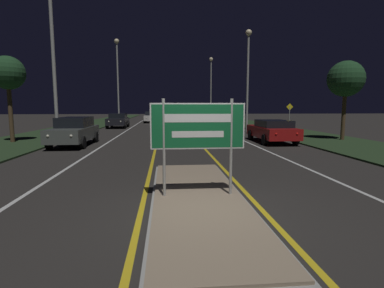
{
  "coord_description": "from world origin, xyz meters",
  "views": [
    {
      "loc": [
        -0.74,
        -6.11,
        2.17
      ],
      "look_at": [
        0.0,
        2.18,
        1.12
      ],
      "focal_mm": 28.0,
      "sensor_mm": 36.0,
      "label": 1
    }
  ],
  "objects_px": {
    "streetlight_left_far": "(118,69)",
    "car_approaching_0": "(74,131)",
    "car_receding_0": "(272,130)",
    "streetlight_left_near": "(52,37)",
    "car_receding_1": "(200,122)",
    "warning_sign": "(289,114)",
    "car_receding_2": "(223,118)",
    "streetlight_right_far": "(211,78)",
    "streetlight_right_near": "(248,66)",
    "car_approaching_2": "(152,117)",
    "car_approaching_1": "(118,120)",
    "car_receding_3": "(208,115)",
    "highway_sign": "(198,129)"
  },
  "relations": [
    {
      "from": "car_approaching_2",
      "to": "warning_sign",
      "type": "xyz_separation_m",
      "value": [
        12.63,
        -15.23,
        0.71
      ]
    },
    {
      "from": "highway_sign",
      "to": "car_receding_1",
      "type": "bearing_deg",
      "value": 83.21
    },
    {
      "from": "streetlight_right_near",
      "to": "warning_sign",
      "type": "distance_m",
      "value": 5.56
    },
    {
      "from": "car_approaching_0",
      "to": "car_approaching_1",
      "type": "relative_size",
      "value": 1.13
    },
    {
      "from": "streetlight_right_near",
      "to": "warning_sign",
      "type": "relative_size",
      "value": 3.63
    },
    {
      "from": "car_receding_0",
      "to": "warning_sign",
      "type": "bearing_deg",
      "value": 60.82
    },
    {
      "from": "streetlight_right_near",
      "to": "warning_sign",
      "type": "height_order",
      "value": "streetlight_right_near"
    },
    {
      "from": "streetlight_left_far",
      "to": "streetlight_right_far",
      "type": "xyz_separation_m",
      "value": [
        12.43,
        10.22,
        -0.01
      ]
    },
    {
      "from": "streetlight_left_near",
      "to": "streetlight_right_near",
      "type": "relative_size",
      "value": 1.0
    },
    {
      "from": "streetlight_left_near",
      "to": "car_receding_1",
      "type": "xyz_separation_m",
      "value": [
        8.89,
        9.86,
        -4.95
      ]
    },
    {
      "from": "streetlight_left_near",
      "to": "car_approaching_2",
      "type": "bearing_deg",
      "value": 80.54
    },
    {
      "from": "car_receding_1",
      "to": "car_approaching_0",
      "type": "bearing_deg",
      "value": -130.77
    },
    {
      "from": "streetlight_left_far",
      "to": "car_receding_2",
      "type": "bearing_deg",
      "value": -4.21
    },
    {
      "from": "car_approaching_2",
      "to": "streetlight_right_near",
      "type": "bearing_deg",
      "value": -60.2
    },
    {
      "from": "streetlight_left_near",
      "to": "car_receding_3",
      "type": "distance_m",
      "value": 33.53
    },
    {
      "from": "car_receding_1",
      "to": "car_receding_3",
      "type": "distance_m",
      "value": 21.12
    },
    {
      "from": "car_receding_2",
      "to": "car_approaching_2",
      "type": "relative_size",
      "value": 1.04
    },
    {
      "from": "streetlight_right_near",
      "to": "car_receding_2",
      "type": "xyz_separation_m",
      "value": [
        -0.23,
        9.7,
        -4.77
      ]
    },
    {
      "from": "highway_sign",
      "to": "streetlight_right_far",
      "type": "distance_m",
      "value": 40.05
    },
    {
      "from": "streetlight_left_far",
      "to": "car_approaching_1",
      "type": "height_order",
      "value": "streetlight_left_far"
    },
    {
      "from": "car_receding_2",
      "to": "streetlight_right_near",
      "type": "bearing_deg",
      "value": -88.64
    },
    {
      "from": "car_receding_0",
      "to": "streetlight_left_near",
      "type": "bearing_deg",
      "value": -176.15
    },
    {
      "from": "streetlight_right_far",
      "to": "car_approaching_2",
      "type": "height_order",
      "value": "streetlight_right_far"
    },
    {
      "from": "car_receding_2",
      "to": "car_receding_3",
      "type": "height_order",
      "value": "car_receding_2"
    },
    {
      "from": "streetlight_left_near",
      "to": "streetlight_right_far",
      "type": "relative_size",
      "value": 0.89
    },
    {
      "from": "streetlight_left_far",
      "to": "car_approaching_0",
      "type": "bearing_deg",
      "value": -88.9
    },
    {
      "from": "streetlight_right_near",
      "to": "car_receding_3",
      "type": "relative_size",
      "value": 2.09
    },
    {
      "from": "streetlight_left_near",
      "to": "car_receding_2",
      "type": "height_order",
      "value": "streetlight_left_near"
    },
    {
      "from": "car_receding_0",
      "to": "car_approaching_1",
      "type": "relative_size",
      "value": 1.1
    },
    {
      "from": "car_receding_0",
      "to": "warning_sign",
      "type": "distance_m",
      "value": 9.04
    },
    {
      "from": "car_receding_2",
      "to": "car_approaching_2",
      "type": "xyz_separation_m",
      "value": [
        -8.57,
        5.66,
        0.03
      ]
    },
    {
      "from": "car_approaching_0",
      "to": "streetlight_right_far",
      "type": "bearing_deg",
      "value": 67.36
    },
    {
      "from": "highway_sign",
      "to": "car_approaching_1",
      "type": "xyz_separation_m",
      "value": [
        -5.52,
        24.2,
        -0.87
      ]
    },
    {
      "from": "streetlight_right_far",
      "to": "car_receding_3",
      "type": "height_order",
      "value": "streetlight_right_far"
    },
    {
      "from": "car_approaching_1",
      "to": "streetlight_left_near",
      "type": "bearing_deg",
      "value": -94.08
    },
    {
      "from": "car_approaching_1",
      "to": "car_approaching_2",
      "type": "bearing_deg",
      "value": 72.84
    },
    {
      "from": "car_receding_3",
      "to": "car_approaching_2",
      "type": "height_order",
      "value": "car_approaching_2"
    },
    {
      "from": "car_approaching_2",
      "to": "warning_sign",
      "type": "height_order",
      "value": "warning_sign"
    },
    {
      "from": "streetlight_right_near",
      "to": "car_receding_2",
      "type": "bearing_deg",
      "value": 91.36
    },
    {
      "from": "car_receding_3",
      "to": "car_approaching_0",
      "type": "relative_size",
      "value": 0.87
    },
    {
      "from": "streetlight_right_near",
      "to": "warning_sign",
      "type": "xyz_separation_m",
      "value": [
        3.83,
        0.12,
        -4.02
      ]
    },
    {
      "from": "car_receding_3",
      "to": "car_approaching_1",
      "type": "bearing_deg",
      "value": -125.39
    },
    {
      "from": "car_approaching_1",
      "to": "warning_sign",
      "type": "xyz_separation_m",
      "value": [
        15.59,
        -5.63,
        0.72
      ]
    },
    {
      "from": "streetlight_right_near",
      "to": "car_approaching_2",
      "type": "height_order",
      "value": "streetlight_right_near"
    },
    {
      "from": "streetlight_right_far",
      "to": "car_receding_2",
      "type": "relative_size",
      "value": 2.11
    },
    {
      "from": "car_approaching_2",
      "to": "highway_sign",
      "type": "bearing_deg",
      "value": -85.68
    },
    {
      "from": "streetlight_right_far",
      "to": "car_receding_2",
      "type": "xyz_separation_m",
      "value": [
        -0.28,
        -11.12,
        -5.66
      ]
    },
    {
      "from": "car_receding_1",
      "to": "warning_sign",
      "type": "relative_size",
      "value": 2.04
    },
    {
      "from": "highway_sign",
      "to": "car_approaching_1",
      "type": "distance_m",
      "value": 24.84
    },
    {
      "from": "streetlight_left_near",
      "to": "streetlight_left_far",
      "type": "distance_m",
      "value": 19.17
    }
  ]
}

